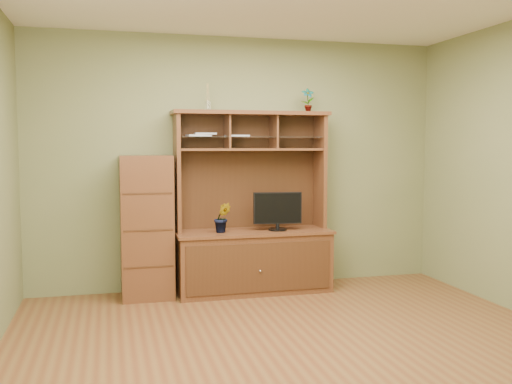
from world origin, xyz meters
name	(u,v)px	position (x,y,z in m)	size (l,w,h in m)	color
room	(300,171)	(0.00, 0.00, 1.35)	(4.54, 4.04, 2.74)	brown
media_hutch	(253,242)	(0.07, 1.73, 0.52)	(1.66, 0.61, 1.90)	#4D2816
monitor	(278,210)	(0.32, 1.65, 0.86)	(0.51, 0.20, 0.40)	black
orchid_plant	(222,218)	(-0.27, 1.65, 0.80)	(0.17, 0.14, 0.31)	#2A571E
top_plant	(308,100)	(0.71, 1.80, 2.03)	(0.14, 0.09, 0.26)	#2D6523
reed_diffuser	(208,100)	(-0.39, 1.80, 2.01)	(0.06, 0.06, 0.28)	silver
magazines	(213,135)	(-0.33, 1.81, 1.65)	(0.65, 0.20, 0.04)	silver
side_cabinet	(147,227)	(-1.03, 1.75, 0.72)	(0.52, 0.47, 1.44)	#4D2816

